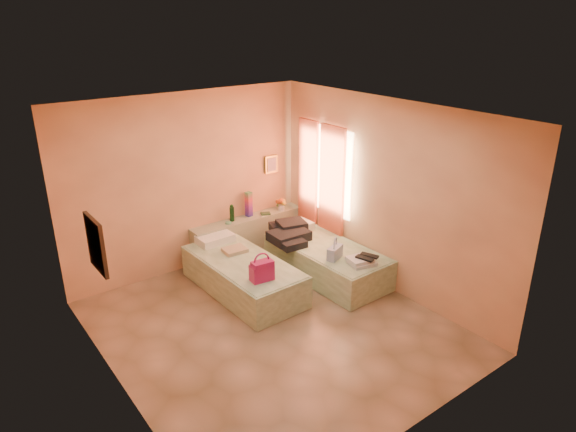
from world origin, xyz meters
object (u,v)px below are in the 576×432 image
Objects in this scene: bed_right at (327,261)px; towel_stack at (362,261)px; bed_left at (243,276)px; water_bottle at (232,213)px; headboard_ledge at (248,235)px; green_book at (266,214)px; blue_handbag at (335,253)px; flower_vase at (281,203)px; magenta_handbag at (262,270)px.

bed_right is 5.71× the size of towel_stack.
water_bottle is (0.49, 1.08, 0.53)m from bed_left.
green_book reaches higher than headboard_ledge.
blue_handbag is at bearing -117.04° from bed_right.
headboard_ledge is 0.80m from flower_vase.
blue_handbag is (1.12, -0.75, 0.34)m from bed_left.
water_bottle is 1.69× the size of green_book.
green_book is (0.32, -0.06, 0.34)m from headboard_ledge.
magenta_handbag reaches higher than bed_left.
green_book is 1.75m from blue_handbag.
blue_handbag is at bearing -100.04° from flower_vase.
magenta_handbag is 0.88× the size of towel_stack.
towel_stack is (0.00, -0.75, 0.30)m from bed_right.
flower_vase is 2.25m from magenta_handbag.
blue_handbag is (0.35, -1.80, 0.27)m from headboard_ledge.
flower_vase is 0.73× the size of towel_stack.
blue_handbag is at bearing -79.17° from headboard_ledge.
bed_right is 0.54m from blue_handbag.
green_book is at bearing 68.81° from blue_handbag.
water_bottle is 0.77× the size of towel_stack.
towel_stack is (0.81, -2.21, -0.23)m from water_bottle.
headboard_ledge reaches higher than bed_left.
flower_vase is 2.14m from towel_stack.
blue_handbag is at bearing -71.08° from water_bottle.
bed_right is 1.48m from flower_vase.
green_book is at bearing 60.54° from magenta_handbag.
headboard_ledge is 8.00× the size of flower_vase.
blue_handbag reaches higher than bed_right.
magenta_handbag is at bearing 161.36° from towel_stack.
magenta_handbag is 1.23m from blue_handbag.
water_bottle is (-0.28, 0.03, 0.46)m from headboard_ledge.
bed_left is at bearing 123.99° from blue_handbag.
water_bottle is 0.94m from flower_vase.
flower_vase reaches higher than magenta_handbag.
bed_left is at bearing 139.10° from towel_stack.
magenta_handbag reaches higher than bed_right.
headboard_ledge reaches higher than towel_stack.
bed_left is at bearing 162.24° from bed_right.
magenta_handbag reaches higher than headboard_ledge.
bed_left is 7.80× the size of flower_vase.
blue_handbag is (0.63, -1.84, -0.19)m from water_bottle.
flower_vase reaches higher than bed_left.
towel_stack is at bearing -93.37° from flower_vase.
water_bottle reaches higher than flower_vase.
bed_left is at bearing -114.22° from water_bottle.
blue_handbag is (-0.18, -0.38, 0.34)m from bed_right.
green_book is at bearing 95.61° from towel_stack.
blue_handbag reaches higher than green_book.
green_book is (1.09, 0.99, 0.41)m from bed_left.
bed_right is at bearing -17.76° from bed_left.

